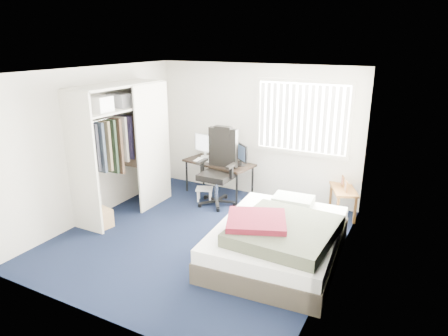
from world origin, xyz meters
The scene contains 10 objects.
ground centered at (0.00, 0.00, 0.00)m, with size 4.20×4.20×0.00m, color black.
room_shell centered at (0.00, 0.00, 1.51)m, with size 4.20×4.20×4.20m.
window_assembly centered at (0.90, 2.04, 1.60)m, with size 1.72×0.09×1.32m.
closet centered at (-1.67, 0.27, 1.35)m, with size 0.64×1.84×2.22m.
desk centered at (-0.59, 1.75, 0.71)m, with size 1.44×0.86×1.13m.
office_chair centered at (-0.39, 1.36, 0.54)m, with size 0.68×0.67×1.42m.
footstool centered at (-0.68, 1.32, 0.19)m, with size 0.38×0.35×0.25m.
nightstand centered at (1.75, 1.85, 0.44)m, with size 0.62×0.81×0.68m.
bed centered at (1.27, -0.01, 0.30)m, with size 1.77×2.27×0.71m.
pine_box centered at (-1.65, -0.42, 0.15)m, with size 0.40×0.30×0.30m, color #A88054.
Camera 1 is at (2.88, -4.71, 2.91)m, focal length 32.00 mm.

